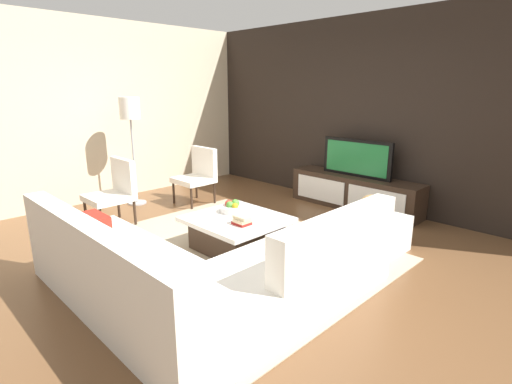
{
  "coord_description": "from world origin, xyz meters",
  "views": [
    {
      "loc": [
        2.99,
        -2.67,
        1.79
      ],
      "look_at": [
        -0.18,
        0.49,
        0.58
      ],
      "focal_mm": 27.54,
      "sensor_mm": 36.0,
      "label": 1
    }
  ],
  "objects_px": {
    "fruit_bowl": "(232,207)",
    "book_stack": "(242,221)",
    "accent_chair_near": "(115,188)",
    "sectional_couch": "(201,272)",
    "floor_lamp": "(130,116)",
    "ottoman": "(368,233)",
    "television": "(357,158)",
    "coffee_table": "(237,232)",
    "decorative_ball": "(370,206)",
    "accent_chair_far": "(198,172)",
    "media_console": "(354,192)"
  },
  "relations": [
    {
      "from": "television",
      "to": "accent_chair_far",
      "type": "distance_m",
      "value": 2.42
    },
    {
      "from": "accent_chair_near",
      "to": "media_console",
      "type": "bearing_deg",
      "value": 56.58
    },
    {
      "from": "book_stack",
      "to": "coffee_table",
      "type": "bearing_deg",
      "value": 151.43
    },
    {
      "from": "accent_chair_near",
      "to": "decorative_ball",
      "type": "relative_size",
      "value": 3.56
    },
    {
      "from": "media_console",
      "to": "ottoman",
      "type": "relative_size",
      "value": 2.89
    },
    {
      "from": "television",
      "to": "floor_lamp",
      "type": "relative_size",
      "value": 0.68
    },
    {
      "from": "decorative_ball",
      "to": "sectional_couch",
      "type": "bearing_deg",
      "value": -101.93
    },
    {
      "from": "media_console",
      "to": "book_stack",
      "type": "xyz_separation_m",
      "value": [
        0.12,
        -2.41,
        0.17
      ]
    },
    {
      "from": "media_console",
      "to": "accent_chair_near",
      "type": "xyz_separation_m",
      "value": [
        -1.87,
        -2.85,
        0.24
      ]
    },
    {
      "from": "television",
      "to": "ottoman",
      "type": "distance_m",
      "value": 1.68
    },
    {
      "from": "ottoman",
      "to": "fruit_bowl",
      "type": "distance_m",
      "value": 1.57
    },
    {
      "from": "fruit_bowl",
      "to": "decorative_ball",
      "type": "bearing_deg",
      "value": 36.98
    },
    {
      "from": "coffee_table",
      "to": "decorative_ball",
      "type": "bearing_deg",
      "value": 44.43
    },
    {
      "from": "sectional_couch",
      "to": "decorative_ball",
      "type": "relative_size",
      "value": 10.25
    },
    {
      "from": "fruit_bowl",
      "to": "accent_chair_far",
      "type": "xyz_separation_m",
      "value": [
        -1.63,
        0.73,
        0.06
      ]
    },
    {
      "from": "television",
      "to": "sectional_couch",
      "type": "distance_m",
      "value": 3.35
    },
    {
      "from": "accent_chair_near",
      "to": "accent_chair_far",
      "type": "height_order",
      "value": "same"
    },
    {
      "from": "ottoman",
      "to": "fruit_bowl",
      "type": "relative_size",
      "value": 2.5
    },
    {
      "from": "television",
      "to": "book_stack",
      "type": "distance_m",
      "value": 2.44
    },
    {
      "from": "television",
      "to": "floor_lamp",
      "type": "bearing_deg",
      "value": -139.15
    },
    {
      "from": "sectional_couch",
      "to": "coffee_table",
      "type": "bearing_deg",
      "value": 122.88
    },
    {
      "from": "television",
      "to": "coffee_table",
      "type": "relative_size",
      "value": 1.12
    },
    {
      "from": "fruit_bowl",
      "to": "book_stack",
      "type": "relative_size",
      "value": 1.48
    },
    {
      "from": "sectional_couch",
      "to": "book_stack",
      "type": "bearing_deg",
      "value": 115.73
    },
    {
      "from": "coffee_table",
      "to": "accent_chair_near",
      "type": "bearing_deg",
      "value": -162.7
    },
    {
      "from": "accent_chair_near",
      "to": "floor_lamp",
      "type": "relative_size",
      "value": 0.53
    },
    {
      "from": "sectional_couch",
      "to": "fruit_bowl",
      "type": "xyz_separation_m",
      "value": [
        -0.81,
        1.08,
        0.15
      ]
    },
    {
      "from": "coffee_table",
      "to": "book_stack",
      "type": "relative_size",
      "value": 5.26
    },
    {
      "from": "ottoman",
      "to": "book_stack",
      "type": "xyz_separation_m",
      "value": [
        -0.84,
        -1.15,
        0.22
      ]
    },
    {
      "from": "decorative_ball",
      "to": "book_stack",
      "type": "bearing_deg",
      "value": -126.0
    },
    {
      "from": "accent_chair_near",
      "to": "fruit_bowl",
      "type": "xyz_separation_m",
      "value": [
        1.59,
        0.65,
        -0.05
      ]
    },
    {
      "from": "media_console",
      "to": "decorative_ball",
      "type": "relative_size",
      "value": 8.29
    },
    {
      "from": "media_console",
      "to": "coffee_table",
      "type": "distance_m",
      "value": 2.3
    },
    {
      "from": "fruit_bowl",
      "to": "accent_chair_far",
      "type": "distance_m",
      "value": 1.79
    },
    {
      "from": "television",
      "to": "accent_chair_near",
      "type": "distance_m",
      "value": 3.42
    },
    {
      "from": "media_console",
      "to": "floor_lamp",
      "type": "height_order",
      "value": "floor_lamp"
    },
    {
      "from": "television",
      "to": "sectional_couch",
      "type": "xyz_separation_m",
      "value": [
        0.53,
        -3.27,
        -0.49
      ]
    },
    {
      "from": "television",
      "to": "decorative_ball",
      "type": "relative_size",
      "value": 4.55
    },
    {
      "from": "television",
      "to": "coffee_table",
      "type": "distance_m",
      "value": 2.37
    },
    {
      "from": "sectional_couch",
      "to": "floor_lamp",
      "type": "xyz_separation_m",
      "value": [
        -3.08,
        1.07,
        1.09
      ]
    },
    {
      "from": "ottoman",
      "to": "decorative_ball",
      "type": "height_order",
      "value": "decorative_ball"
    },
    {
      "from": "media_console",
      "to": "decorative_ball",
      "type": "xyz_separation_m",
      "value": [
        0.96,
        -1.26,
        0.27
      ]
    },
    {
      "from": "accent_chair_near",
      "to": "book_stack",
      "type": "bearing_deg",
      "value": 12.21
    },
    {
      "from": "fruit_bowl",
      "to": "ottoman",
      "type": "bearing_deg",
      "value": 36.98
    },
    {
      "from": "accent_chair_near",
      "to": "fruit_bowl",
      "type": "relative_size",
      "value": 3.11
    },
    {
      "from": "accent_chair_near",
      "to": "fruit_bowl",
      "type": "distance_m",
      "value": 1.72
    },
    {
      "from": "media_console",
      "to": "book_stack",
      "type": "distance_m",
      "value": 2.42
    },
    {
      "from": "floor_lamp",
      "to": "fruit_bowl",
      "type": "height_order",
      "value": "floor_lamp"
    },
    {
      "from": "accent_chair_near",
      "to": "floor_lamp",
      "type": "height_order",
      "value": "floor_lamp"
    },
    {
      "from": "accent_chair_far",
      "to": "floor_lamp",
      "type": "bearing_deg",
      "value": -121.12
    }
  ]
}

